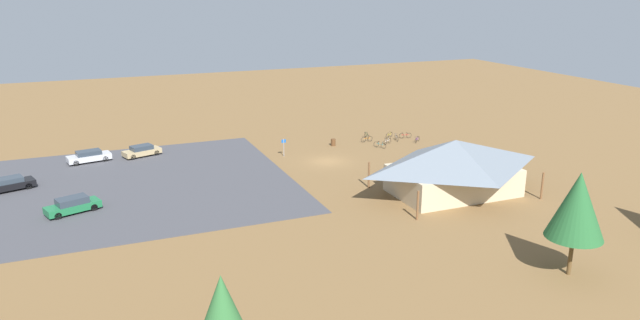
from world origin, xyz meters
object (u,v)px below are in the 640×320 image
(bike_pavilion, at_px, (454,164))
(bicycle_purple_edge_north, at_px, (417,140))
(bicycle_blue_yard_left, at_px, (433,163))
(car_black_mid_lot, at_px, (8,184))
(lot_sign, at_px, (284,145))
(bicycle_teal_yard_front, at_px, (380,145))
(visitor_crossing_yard, at_px, (478,153))
(bicycle_silver_lone_west, at_px, (396,138))
(bicycle_red_near_sign, at_px, (405,136))
(bicycle_black_lone_east, at_px, (416,164))
(pine_east, at_px, (577,205))
(car_silver_by_curb, at_px, (89,156))
(bicycle_yellow_trailside, at_px, (389,135))
(pine_far_west, at_px, (222,310))
(bicycle_orange_front_row, at_px, (367,139))
(bicycle_green_yard_right, at_px, (367,136))
(bicycle_white_back_row, at_px, (387,141))
(car_tan_end_stall, at_px, (142,151))
(car_green_near_entry, at_px, (73,205))
(trash_bin, at_px, (333,142))

(bike_pavilion, distance_m, bicycle_purple_edge_north, 20.16)
(bicycle_blue_yard_left, xyz_separation_m, car_black_mid_lot, (44.15, -8.76, 0.36))
(lot_sign, height_order, bicycle_purple_edge_north, lot_sign)
(bicycle_purple_edge_north, height_order, bicycle_teal_yard_front, bicycle_teal_yard_front)
(bicycle_blue_yard_left, xyz_separation_m, visitor_crossing_yard, (-5.92, 0.35, 0.57))
(bicycle_silver_lone_west, height_order, bicycle_red_near_sign, bicycle_silver_lone_west)
(bike_pavilion, bearing_deg, bicycle_silver_lone_west, -104.39)
(bicycle_blue_yard_left, distance_m, bicycle_black_lone_east, 2.28)
(pine_east, height_order, car_silver_by_curb, pine_east)
(bicycle_silver_lone_west, bearing_deg, bicycle_yellow_trailside, -83.55)
(pine_far_west, relative_size, bicycle_yellow_trailside, 3.90)
(bicycle_yellow_trailside, height_order, bicycle_orange_front_row, bicycle_orange_front_row)
(bicycle_yellow_trailside, xyz_separation_m, bicycle_red_near_sign, (-1.89, 1.06, 0.03))
(bicycle_red_near_sign, relative_size, bicycle_green_yard_right, 1.07)
(bike_pavilion, distance_m, bicycle_blue_yard_left, 9.73)
(bicycle_white_back_row, bearing_deg, pine_east, 81.44)
(car_black_mid_lot, bearing_deg, bicycle_green_yard_right, -172.56)
(bicycle_black_lone_east, bearing_deg, car_tan_end_stall, -30.38)
(bicycle_silver_lone_west, height_order, car_silver_by_curb, car_silver_by_curb)
(bicycle_yellow_trailside, bearing_deg, bicycle_blue_yard_left, 83.07)
(pine_east, distance_m, bicycle_yellow_trailside, 40.62)
(bicycle_orange_front_row, xyz_separation_m, bicycle_red_near_sign, (-5.70, 0.22, -0.00))
(bicycle_black_lone_east, relative_size, car_tan_end_stall, 0.35)
(car_tan_end_stall, bearing_deg, bicycle_yellow_trailside, 174.26)
(bicycle_purple_edge_north, distance_m, bicycle_green_yard_right, 6.86)
(lot_sign, bearing_deg, car_silver_by_curb, -15.96)
(lot_sign, distance_m, bicycle_white_back_row, 14.39)
(bicycle_white_back_row, xyz_separation_m, bicycle_orange_front_row, (1.97, -2.08, 0.00))
(bicycle_green_yard_right, bearing_deg, car_silver_by_curb, -3.34)
(bicycle_purple_edge_north, bearing_deg, bicycle_silver_lone_west, -40.98)
(pine_far_west, relative_size, bicycle_red_near_sign, 3.23)
(lot_sign, xyz_separation_m, bicycle_red_near_sign, (-18.09, -2.17, -1.03))
(car_tan_end_stall, bearing_deg, car_silver_by_curb, 2.06)
(bicycle_orange_front_row, distance_m, car_tan_end_stall, 28.55)
(bicycle_silver_lone_west, height_order, car_green_near_entry, car_green_near_entry)
(bicycle_teal_yard_front, xyz_separation_m, bicycle_red_near_sign, (-5.51, -3.09, -0.01))
(car_silver_by_curb, bearing_deg, car_black_mid_lot, 44.65)
(bike_pavilion, xyz_separation_m, bicycle_teal_yard_front, (-1.42, -17.95, -2.66))
(bicycle_white_back_row, height_order, car_green_near_entry, car_green_near_entry)
(bicycle_orange_front_row, relative_size, bicycle_red_near_sign, 0.97)
(bicycle_white_back_row, height_order, bicycle_teal_yard_front, bicycle_teal_yard_front)
(bicycle_teal_yard_front, bearing_deg, pine_east, 83.96)
(trash_bin, xyz_separation_m, car_green_near_entry, (31.14, 12.64, 0.31))
(lot_sign, distance_m, bicycle_black_lone_east, 15.92)
(trash_bin, bearing_deg, car_tan_end_stall, -10.14)
(bicycle_white_back_row, xyz_separation_m, car_silver_by_curb, (36.19, -5.94, 0.35))
(bicycle_silver_lone_west, bearing_deg, car_green_near_entry, 16.55)
(pine_east, bearing_deg, car_silver_by_curb, -54.30)
(lot_sign, height_order, bicycle_green_yard_right, lot_sign)
(bicycle_black_lone_east, relative_size, bicycle_yellow_trailside, 1.12)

